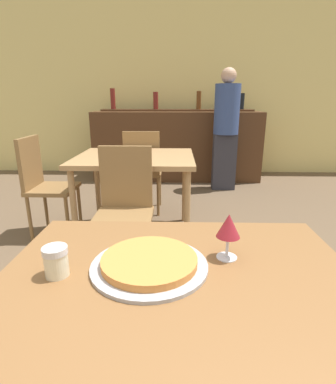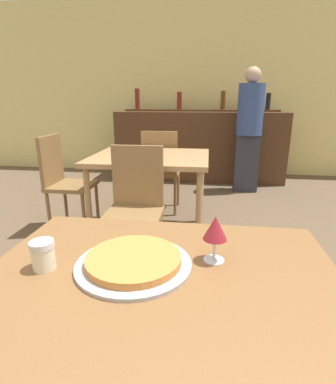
{
  "view_description": "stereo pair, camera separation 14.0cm",
  "coord_description": "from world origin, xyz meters",
  "px_view_note": "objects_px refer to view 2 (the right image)",
  "views": [
    {
      "loc": [
        -0.01,
        -0.79,
        1.24
      ],
      "look_at": [
        -0.05,
        0.55,
        0.82
      ],
      "focal_mm": 28.0,
      "sensor_mm": 36.0,
      "label": 1
    },
    {
      "loc": [
        0.13,
        -0.78,
        1.24
      ],
      "look_at": [
        -0.05,
        0.55,
        0.82
      ],
      "focal_mm": 28.0,
      "sensor_mm": 36.0,
      "label": 2
    }
  ],
  "objects_px": {
    "person_standing": "(249,127)",
    "cheese_shaker": "(42,255)",
    "wine_glass": "(215,229)",
    "chair_far_side_back": "(161,166)",
    "chair_far_side_left": "(63,177)",
    "pizza_tray": "(134,261)",
    "chair_far_side_front": "(135,202)"
  },
  "relations": [
    {
      "from": "person_standing",
      "to": "cheese_shaker",
      "type": "bearing_deg",
      "value": -106.97
    },
    {
      "from": "cheese_shaker",
      "to": "wine_glass",
      "type": "xyz_separation_m",
      "value": [
        0.54,
        0.12,
        0.07
      ]
    },
    {
      "from": "chair_far_side_back",
      "to": "wine_glass",
      "type": "bearing_deg",
      "value": 103.23
    },
    {
      "from": "chair_far_side_back",
      "to": "chair_far_side_left",
      "type": "distance_m",
      "value": 1.04
    },
    {
      "from": "pizza_tray",
      "to": "wine_glass",
      "type": "distance_m",
      "value": 0.28
    },
    {
      "from": "pizza_tray",
      "to": "wine_glass",
      "type": "relative_size",
      "value": 2.36
    },
    {
      "from": "chair_far_side_left",
      "to": "person_standing",
      "type": "distance_m",
      "value": 2.5
    },
    {
      "from": "chair_far_side_back",
      "to": "pizza_tray",
      "type": "relative_size",
      "value": 2.47
    },
    {
      "from": "person_standing",
      "to": "chair_far_side_back",
      "type": "bearing_deg",
      "value": -136.37
    },
    {
      "from": "pizza_tray",
      "to": "person_standing",
      "type": "distance_m",
      "value": 3.44
    },
    {
      "from": "cheese_shaker",
      "to": "wine_glass",
      "type": "bearing_deg",
      "value": 13.05
    },
    {
      "from": "chair_far_side_left",
      "to": "person_standing",
      "type": "xyz_separation_m",
      "value": [
        1.89,
        1.6,
        0.35
      ]
    },
    {
      "from": "chair_far_side_left",
      "to": "chair_far_side_front",
      "type": "bearing_deg",
      "value": -125.31
    },
    {
      "from": "chair_far_side_left",
      "to": "pizza_tray",
      "type": "bearing_deg",
      "value": -147.35
    },
    {
      "from": "chair_far_side_front",
      "to": "wine_glass",
      "type": "relative_size",
      "value": 5.83
    },
    {
      "from": "chair_far_side_front",
      "to": "person_standing",
      "type": "xyz_separation_m",
      "value": [
        1.04,
        2.2,
        0.35
      ]
    },
    {
      "from": "chair_far_side_front",
      "to": "person_standing",
      "type": "relative_size",
      "value": 0.56
    },
    {
      "from": "cheese_shaker",
      "to": "person_standing",
      "type": "xyz_separation_m",
      "value": [
        1.04,
        3.41,
        0.12
      ]
    },
    {
      "from": "chair_far_side_back",
      "to": "chair_far_side_left",
      "type": "bearing_deg",
      "value": 35.31
    },
    {
      "from": "chair_far_side_back",
      "to": "person_standing",
      "type": "height_order",
      "value": "person_standing"
    },
    {
      "from": "chair_far_side_back",
      "to": "cheese_shaker",
      "type": "distance_m",
      "value": 2.43
    },
    {
      "from": "chair_far_side_front",
      "to": "pizza_tray",
      "type": "relative_size",
      "value": 2.47
    },
    {
      "from": "chair_far_side_left",
      "to": "chair_far_side_back",
      "type": "bearing_deg",
      "value": -54.69
    },
    {
      "from": "chair_far_side_back",
      "to": "cheese_shaker",
      "type": "height_order",
      "value": "chair_far_side_back"
    },
    {
      "from": "pizza_tray",
      "to": "chair_far_side_front",
      "type": "bearing_deg",
      "value": 103.61
    },
    {
      "from": "chair_far_side_front",
      "to": "chair_far_side_left",
      "type": "xyz_separation_m",
      "value": [
        -0.85,
        0.6,
        0.0
      ]
    },
    {
      "from": "chair_far_side_left",
      "to": "cheese_shaker",
      "type": "xyz_separation_m",
      "value": [
        0.85,
        -1.82,
        0.24
      ]
    },
    {
      "from": "chair_far_side_front",
      "to": "chair_far_side_back",
      "type": "height_order",
      "value": "same"
    },
    {
      "from": "cheese_shaker",
      "to": "pizza_tray",
      "type": "bearing_deg",
      "value": 11.42
    },
    {
      "from": "chair_far_side_back",
      "to": "chair_far_side_left",
      "type": "xyz_separation_m",
      "value": [
        -0.85,
        -0.6,
        0.0
      ]
    },
    {
      "from": "chair_far_side_front",
      "to": "chair_far_side_back",
      "type": "distance_m",
      "value": 1.2
    },
    {
      "from": "chair_far_side_front",
      "to": "cheese_shaker",
      "type": "bearing_deg",
      "value": -89.87
    }
  ]
}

